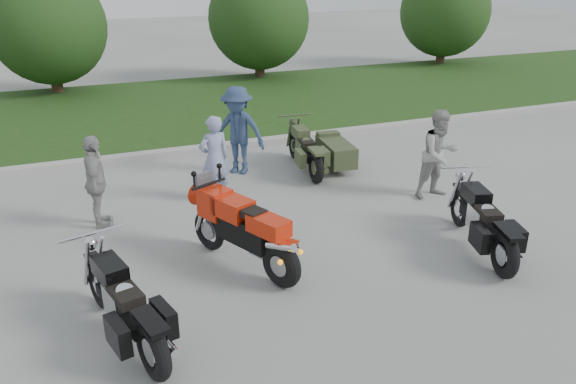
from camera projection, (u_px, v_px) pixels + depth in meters
name	position (u px, v px, depth m)	size (l,w,h in m)	color
ground	(310.00, 277.00, 7.87)	(80.00, 80.00, 0.00)	#A2A29C
curb	(204.00, 149.00, 12.98)	(60.00, 0.30, 0.15)	#A19F98
grass_strip	(170.00, 108.00, 16.54)	(60.00, 8.00, 0.14)	#2F4F1B
tree_mid_left	(48.00, 27.00, 17.56)	(3.60, 3.60, 4.00)	#3F2B1C
tree_mid_right	(259.00, 19.00, 19.99)	(3.60, 3.60, 4.00)	#3F2B1C
tree_far_right	(445.00, 12.00, 22.76)	(3.60, 3.60, 4.00)	#3F2B1C
sportbike_red	(245.00, 229.00, 7.88)	(1.06, 2.07, 1.04)	black
cruiser_left	(126.00, 309.00, 6.35)	(0.79, 2.27, 0.89)	black
cruiser_right	(484.00, 225.00, 8.38)	(0.81, 2.25, 0.89)	black
cruiser_sidecar	(324.00, 152.00, 11.75)	(1.20, 2.19, 0.84)	black
person_stripe	(214.00, 159.00, 10.13)	(0.58, 0.38, 1.59)	#8690B7
person_grey	(439.00, 154.00, 10.26)	(0.81, 0.63, 1.66)	#9A9995
person_denim	(238.00, 131.00, 11.40)	(1.17, 0.67, 1.81)	navy
person_back	(96.00, 182.00, 9.09)	(0.91, 0.38, 1.56)	#999894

